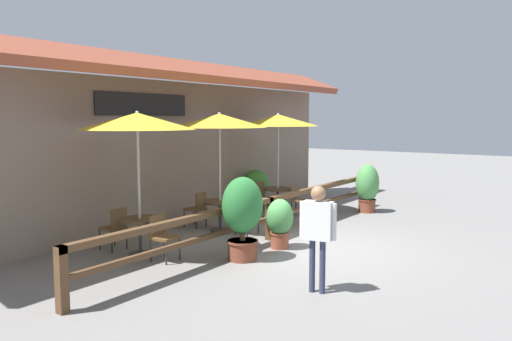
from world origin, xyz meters
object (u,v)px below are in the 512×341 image
at_px(dining_table_near, 140,226).
at_px(pedestrian, 318,225).
at_px(chair_far_wallside, 256,194).
at_px(potted_plant_broad_leaf, 242,212).
at_px(chair_middle_wallside, 197,208).
at_px(dining_table_middle, 220,207).
at_px(patio_umbrella_far, 278,120).
at_px(dining_table_far, 278,193).
at_px(chair_far_streetside, 298,198).
at_px(chair_near_wallside, 115,226).
at_px(potted_plant_entrance_palm, 280,221).
at_px(patio_umbrella_middle, 219,121).
at_px(potted_plant_tall_tropical, 367,187).
at_px(patio_umbrella_near, 137,121).
at_px(chair_middle_streetside, 245,213).
at_px(chair_near_streetside, 162,235).
at_px(potted_plant_corner_fern, 256,186).

distance_m(dining_table_near, pedestrian, 3.92).
relative_size(chair_far_wallside, potted_plant_broad_leaf, 0.55).
bearing_deg(chair_middle_wallside, dining_table_middle, 91.79).
relative_size(patio_umbrella_far, chair_far_wallside, 3.24).
height_order(patio_umbrella_far, dining_table_far, patio_umbrella_far).
xyz_separation_m(dining_table_near, chair_far_streetside, (5.14, -0.58, -0.08)).
distance_m(chair_near_wallside, potted_plant_entrance_palm, 3.37).
relative_size(patio_umbrella_middle, chair_far_wallside, 3.24).
distance_m(chair_far_streetside, chair_far_wallside, 1.38).
height_order(chair_far_wallside, potted_plant_entrance_palm, potted_plant_entrance_palm).
xyz_separation_m(dining_table_near, chair_far_wallside, (5.10, 0.80, -0.08)).
distance_m(dining_table_near, chair_middle_wallside, 2.60).
bearing_deg(dining_table_near, dining_table_far, 1.21).
bearing_deg(chair_near_wallside, pedestrian, 91.28).
xyz_separation_m(dining_table_far, potted_plant_tall_tropical, (1.62, -2.00, 0.16)).
height_order(patio_umbrella_near, potted_plant_broad_leaf, patio_umbrella_near).
bearing_deg(pedestrian, potted_plant_broad_leaf, 148.94).
xyz_separation_m(patio_umbrella_near, dining_table_middle, (2.55, 0.05, -2.05)).
bearing_deg(potted_plant_tall_tropical, chair_middle_wallside, 148.68).
distance_m(chair_middle_wallside, dining_table_far, 2.76).
bearing_deg(potted_plant_entrance_palm, chair_middle_streetside, 65.06).
bearing_deg(chair_middle_wallside, potted_plant_entrance_palm, 76.53).
bearing_deg(patio_umbrella_far, chair_near_streetside, -171.51).
distance_m(dining_table_near, patio_umbrella_far, 5.57).
relative_size(patio_umbrella_middle, dining_table_far, 3.42).
bearing_deg(chair_near_wallside, chair_near_streetside, 90.18).
bearing_deg(chair_far_wallside, pedestrian, 56.84).
bearing_deg(dining_table_middle, chair_far_wallside, 16.24).
xyz_separation_m(dining_table_middle, chair_middle_wallside, (-0.06, 0.68, -0.08)).
xyz_separation_m(patio_umbrella_middle, potted_plant_tall_tropical, (4.25, -1.94, -1.88)).
bearing_deg(chair_near_wallside, dining_table_near, 95.05).
height_order(dining_table_middle, potted_plant_entrance_palm, potted_plant_entrance_palm).
bearing_deg(chair_near_streetside, dining_table_near, 82.50).
bearing_deg(pedestrian, dining_table_far, 118.07).
relative_size(chair_middle_streetside, potted_plant_corner_fern, 0.76).
bearing_deg(chair_middle_wallside, patio_umbrella_far, 163.90).
height_order(patio_umbrella_near, potted_plant_entrance_palm, patio_umbrella_near).
relative_size(chair_near_streetside, chair_far_streetside, 1.00).
xyz_separation_m(chair_far_streetside, potted_plant_broad_leaf, (-4.27, -1.30, 0.42)).
height_order(dining_table_far, potted_plant_corner_fern, potted_plant_corner_fern).
distance_m(dining_table_middle, potted_plant_corner_fern, 3.11).
xyz_separation_m(patio_umbrella_middle, chair_far_streetside, (2.59, -0.63, -2.13)).
distance_m(patio_umbrella_middle, potted_plant_broad_leaf, 3.07).
height_order(dining_table_middle, patio_umbrella_far, patio_umbrella_far).
xyz_separation_m(dining_table_near, patio_umbrella_middle, (2.55, 0.05, 2.05)).
distance_m(patio_umbrella_far, potted_plant_tall_tropical, 3.19).
xyz_separation_m(chair_far_streetside, potted_plant_tall_tropical, (1.66, -1.31, 0.24)).
bearing_deg(patio_umbrella_middle, potted_plant_corner_fern, 19.36).
relative_size(chair_far_wallside, potted_plant_entrance_palm, 0.85).
xyz_separation_m(patio_umbrella_far, pedestrian, (-5.08, -4.00, -1.55)).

